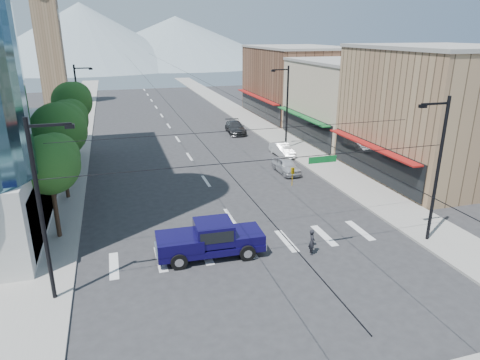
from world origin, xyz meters
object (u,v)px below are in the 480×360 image
at_px(pickup_truck, 210,239).
at_px(parked_car_far, 235,128).
at_px(parked_car_mid, 282,150).
at_px(parked_car_near, 286,165).
at_px(pedestrian, 312,242).

bearing_deg(pickup_truck, parked_car_far, 73.28).
bearing_deg(parked_car_mid, parked_car_near, -111.20).
height_order(parked_car_near, parked_car_far, parked_car_far).
bearing_deg(pedestrian, pickup_truck, 86.40).
xyz_separation_m(parked_car_near, parked_car_mid, (1.80, 5.39, -0.03)).
relative_size(pickup_truck, parked_car_near, 1.55).
height_order(pedestrian, parked_car_near, pedestrian).
bearing_deg(parked_car_mid, pedestrian, -110.02).
distance_m(pickup_truck, parked_car_far, 31.63).
bearing_deg(parked_car_near, pedestrian, -107.97).
xyz_separation_m(pickup_truck, pedestrian, (5.77, -1.51, -0.32)).
bearing_deg(pickup_truck, parked_car_near, 54.17).
relative_size(pedestrian, parked_car_near, 0.38).
distance_m(parked_car_near, parked_car_mid, 5.68).
height_order(pedestrian, parked_car_mid, pedestrian).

